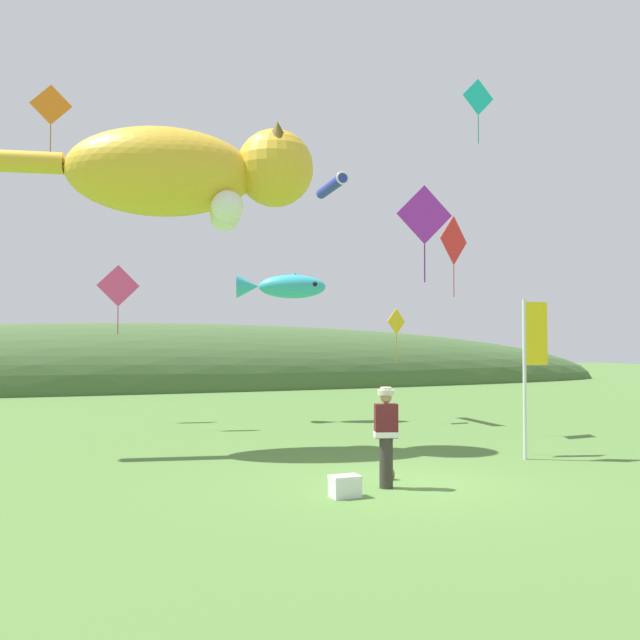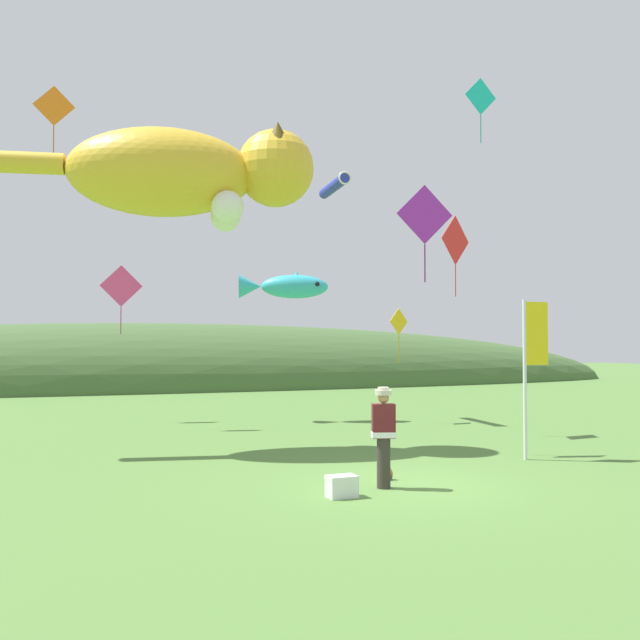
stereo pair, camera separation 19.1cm
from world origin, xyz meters
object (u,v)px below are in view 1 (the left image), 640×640
(festival_banner_pole, at_px, (531,355))
(kite_fish_windsock, at_px, (282,286))
(kite_diamond_gold, at_px, (396,322))
(kite_diamond_violet, at_px, (424,215))
(kite_diamond_pink, at_px, (118,286))
(kite_spool, at_px, (389,474))
(picnic_cooler, at_px, (345,486))
(festival_attendant, at_px, (386,434))
(kite_tube_streamer, at_px, (332,186))
(kite_giant_cat, at_px, (186,174))
(kite_diamond_red, at_px, (454,241))
(kite_diamond_teal, at_px, (478,98))
(kite_diamond_orange, at_px, (51,105))

(festival_banner_pole, height_order, kite_fish_windsock, kite_fish_windsock)
(kite_diamond_gold, bearing_deg, kite_diamond_violet, -111.53)
(kite_diamond_pink, bearing_deg, kite_spool, -72.78)
(kite_spool, relative_size, picnic_cooler, 0.44)
(festival_attendant, xyz_separation_m, kite_tube_streamer, (3.40, 10.72, 6.88))
(kite_giant_cat, height_order, kite_fish_windsock, kite_giant_cat)
(kite_diamond_pink, bearing_deg, festival_banner_pole, -55.01)
(picnic_cooler, bearing_deg, kite_fish_windsock, 76.58)
(festival_banner_pole, distance_m, kite_fish_windsock, 9.98)
(kite_diamond_red, distance_m, kite_diamond_violet, 3.53)
(picnic_cooler, relative_size, kite_diamond_gold, 0.29)
(festival_banner_pole, height_order, kite_tube_streamer, kite_tube_streamer)
(kite_spool, height_order, kite_tube_streamer, kite_tube_streamer)
(kite_tube_streamer, height_order, kite_diamond_violet, kite_tube_streamer)
(festival_banner_pole, height_order, kite_giant_cat, kite_giant_cat)
(kite_diamond_gold, bearing_deg, picnic_cooler, -122.03)
(kite_tube_streamer, bearing_deg, kite_diamond_teal, -41.25)
(festival_attendant, bearing_deg, kite_tube_streamer, 72.38)
(picnic_cooler, bearing_deg, kite_diamond_gold, 57.97)
(kite_fish_windsock, xyz_separation_m, kite_diamond_pink, (-5.09, 1.69, -0.02))
(kite_diamond_teal, bearing_deg, kite_fish_windsock, 146.50)
(kite_diamond_orange, xyz_separation_m, kite_diamond_pink, (2.13, 0.80, -5.47))
(picnic_cooler, relative_size, kite_diamond_violet, 0.22)
(kite_fish_windsock, distance_m, kite_diamond_pink, 5.36)
(kite_diamond_orange, bearing_deg, kite_diamond_violet, -46.56)
(kite_fish_windsock, distance_m, kite_diamond_teal, 8.66)
(picnic_cooler, height_order, kite_diamond_red, kite_diamond_red)
(kite_diamond_red, height_order, kite_diamond_pink, kite_diamond_red)
(picnic_cooler, bearing_deg, kite_diamond_teal, 44.58)
(kite_fish_windsock, bearing_deg, kite_diamond_teal, -33.50)
(kite_diamond_red, bearing_deg, kite_diamond_violet, -133.22)
(picnic_cooler, distance_m, kite_diamond_pink, 14.00)
(festival_banner_pole, xyz_separation_m, kite_giant_cat, (-6.86, 4.19, 4.37))
(kite_spool, bearing_deg, festival_attendant, -120.91)
(kite_diamond_orange, bearing_deg, kite_tube_streamer, -7.71)
(picnic_cooler, distance_m, kite_tube_streamer, 14.21)
(kite_giant_cat, bearing_deg, festival_banner_pole, -31.42)
(kite_diamond_gold, xyz_separation_m, kite_diamond_pink, (-8.32, 3.61, 1.20))
(kite_tube_streamer, bearing_deg, kite_diamond_violet, -95.46)
(kite_giant_cat, bearing_deg, kite_diamond_pink, 97.33)
(festival_attendant, distance_m, kite_diamond_violet, 6.28)
(festival_attendant, bearing_deg, kite_diamond_teal, 46.72)
(kite_giant_cat, distance_m, kite_diamond_violet, 5.84)
(festival_banner_pole, xyz_separation_m, kite_diamond_teal, (2.66, 5.86, 7.99))
(kite_tube_streamer, bearing_deg, kite_diamond_red, -70.58)
(picnic_cooler, height_order, festival_banner_pole, festival_banner_pole)
(picnic_cooler, distance_m, kite_diamond_orange, 16.32)
(kite_diamond_gold, height_order, kite_diamond_violet, kite_diamond_violet)
(kite_diamond_violet, bearing_deg, kite_tube_streamer, 84.54)
(kite_giant_cat, height_order, kite_diamond_orange, kite_diamond_orange)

